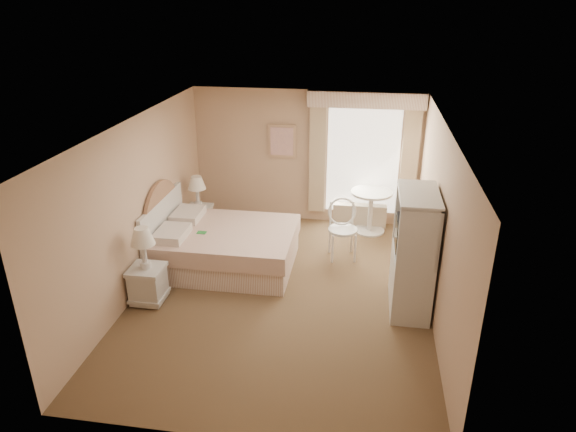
% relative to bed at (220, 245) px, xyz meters
% --- Properties ---
extents(room, '(4.21, 5.51, 2.51)m').
position_rel_bed_xyz_m(room, '(1.12, -0.68, 0.89)').
color(room, brown).
rests_on(room, ground).
extents(window, '(2.05, 0.22, 2.51)m').
position_rel_bed_xyz_m(window, '(2.17, 1.97, 0.98)').
color(window, white).
rests_on(window, room).
extents(framed_art, '(0.52, 0.04, 0.62)m').
position_rel_bed_xyz_m(framed_art, '(0.67, 2.03, 1.19)').
color(framed_art, tan).
rests_on(framed_art, room).
extents(bed, '(2.15, 1.68, 1.48)m').
position_rel_bed_xyz_m(bed, '(0.00, 0.00, 0.00)').
color(bed, tan).
rests_on(bed, room).
extents(nightstand_near, '(0.47, 0.47, 1.13)m').
position_rel_bed_xyz_m(nightstand_near, '(-0.72, -1.19, 0.07)').
color(nightstand_near, silver).
rests_on(nightstand_near, room).
extents(nightstand_far, '(0.44, 0.44, 1.07)m').
position_rel_bed_xyz_m(nightstand_far, '(-0.72, 1.15, 0.05)').
color(nightstand_far, silver).
rests_on(nightstand_far, room).
extents(round_table, '(0.75, 0.75, 0.79)m').
position_rel_bed_xyz_m(round_table, '(2.36, 1.68, 0.17)').
color(round_table, silver).
rests_on(round_table, room).
extents(cafe_chair, '(0.56, 0.56, 1.00)m').
position_rel_bed_xyz_m(cafe_chair, '(1.90, 0.64, 0.22)').
color(cafe_chair, silver).
rests_on(cafe_chair, room).
extents(armoire, '(0.51, 1.03, 1.71)m').
position_rel_bed_xyz_m(armoire, '(2.93, -0.75, 0.35)').
color(armoire, silver).
rests_on(armoire, room).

